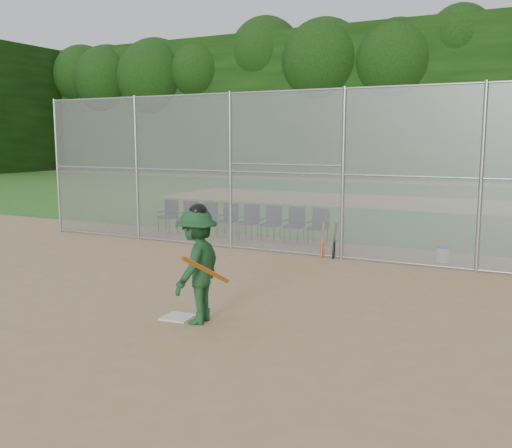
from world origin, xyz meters
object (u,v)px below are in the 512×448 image
at_px(batter_at_plate, 197,265).
at_px(water_cooler, 443,254).
at_px(chair_0, 167,216).
at_px(home_plate, 178,317).

height_order(batter_at_plate, water_cooler, batter_at_plate).
height_order(batter_at_plate, chair_0, batter_at_plate).
distance_m(batter_at_plate, water_cooler, 6.86).
distance_m(home_plate, water_cooler, 6.96).
bearing_deg(water_cooler, batter_at_plate, -113.01).
xyz_separation_m(home_plate, batter_at_plate, (0.40, -0.04, 0.89)).
relative_size(home_plate, batter_at_plate, 0.24).
relative_size(batter_at_plate, water_cooler, 4.89).
relative_size(home_plate, water_cooler, 1.20).
bearing_deg(chair_0, water_cooler, -5.37).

